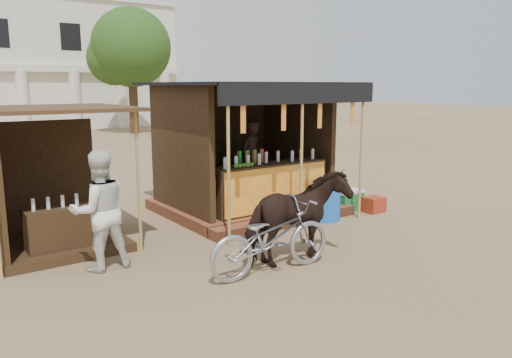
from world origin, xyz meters
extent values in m
plane|color=#846B4C|center=(0.00, 0.00, 0.00)|extent=(120.00, 120.00, 0.00)
cube|color=brown|center=(1.00, 3.50, 0.11)|extent=(3.40, 2.80, 0.22)
cube|color=brown|center=(1.00, 1.95, 0.10)|extent=(3.40, 0.35, 0.20)
cube|color=#3C2A15|center=(1.00, 2.55, 0.69)|extent=(2.60, 0.55, 0.95)
cube|color=orange|center=(1.00, 2.27, 0.69)|extent=(2.50, 0.02, 0.88)
cube|color=#3C2A15|center=(1.00, 4.75, 1.47)|extent=(3.00, 0.12, 2.50)
cube|color=#3C2A15|center=(-0.50, 3.50, 1.47)|extent=(0.12, 2.50, 2.50)
cube|color=#3C2A15|center=(2.50, 3.50, 1.47)|extent=(0.12, 2.50, 2.50)
cube|color=black|center=(1.00, 3.30, 2.75)|extent=(3.60, 3.60, 0.06)
cube|color=black|center=(1.00, 1.52, 2.57)|extent=(3.60, 0.06, 0.36)
cylinder|color=tan|center=(-0.60, 1.55, 1.38)|extent=(0.06, 0.06, 2.75)
cylinder|color=tan|center=(1.00, 1.55, 1.38)|extent=(0.06, 0.06, 2.75)
cylinder|color=tan|center=(2.60, 1.55, 1.38)|extent=(0.06, 0.06, 2.75)
cube|color=red|center=(-0.30, 1.55, 2.20)|extent=(0.10, 0.02, 0.55)
cube|color=red|center=(0.57, 1.55, 2.20)|extent=(0.10, 0.02, 0.55)
cube|color=red|center=(1.43, 1.55, 2.20)|extent=(0.10, 0.02, 0.55)
cube|color=red|center=(2.30, 1.55, 2.20)|extent=(0.10, 0.02, 0.55)
imported|color=black|center=(1.27, 3.60, 1.09)|extent=(0.75, 0.64, 1.74)
cube|color=#3C2A15|center=(-3.00, 3.20, 0.07)|extent=(2.00, 2.00, 0.15)
cube|color=#3C2A15|center=(-3.00, 4.15, 1.05)|extent=(1.90, 0.10, 2.10)
cube|color=#472D19|center=(-3.00, 3.10, 2.35)|extent=(2.40, 2.40, 0.06)
cylinder|color=tan|center=(-1.95, 2.15, 1.18)|extent=(0.05, 0.05, 2.35)
cube|color=#3C2A15|center=(-3.00, 2.70, 0.40)|extent=(1.20, 0.50, 0.80)
imported|color=black|center=(-0.18, 0.26, 0.71)|extent=(1.70, 0.80, 1.42)
imported|color=#9A9AA2|center=(-0.77, 0.14, 0.54)|extent=(2.07, 0.81, 1.07)
imported|color=silver|center=(-2.73, 1.76, 0.90)|extent=(0.89, 0.71, 1.80)
cylinder|color=blue|center=(1.93, 1.82, 0.39)|extent=(0.73, 0.73, 0.78)
cube|color=maroon|center=(3.22, 1.70, 0.17)|extent=(0.43, 0.37, 0.33)
cube|color=#197033|center=(2.86, 2.14, 0.20)|extent=(0.63, 0.44, 0.40)
cube|color=white|center=(2.86, 2.14, 0.43)|extent=(0.65, 0.46, 0.06)
cylinder|color=silver|center=(1.00, 26.40, 1.80)|extent=(0.70, 0.70, 3.60)
cylinder|color=silver|center=(4.00, 26.40, 1.80)|extent=(0.70, 0.70, 3.60)
cylinder|color=silver|center=(7.00, 26.40, 1.80)|extent=(0.70, 0.70, 3.60)
cylinder|color=silver|center=(10.00, 26.40, 1.80)|extent=(0.70, 0.70, 3.60)
cylinder|color=#382314|center=(6.00, 22.00, 2.00)|extent=(0.50, 0.50, 4.00)
sphere|color=#35531C|center=(6.00, 22.00, 4.80)|extent=(4.40, 4.40, 4.40)
sphere|color=#35531C|center=(5.20, 22.60, 4.20)|extent=(2.99, 2.99, 2.99)
camera|label=1|loc=(-5.00, -5.40, 2.72)|focal=35.00mm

